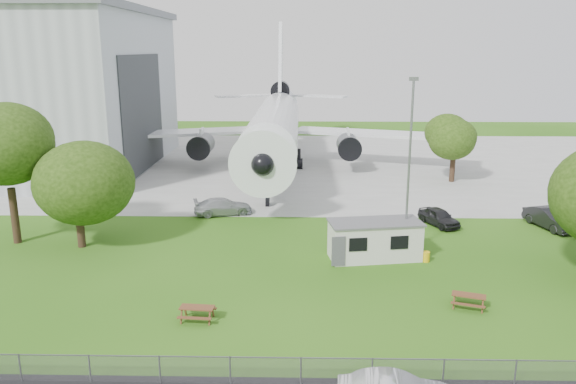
{
  "coord_description": "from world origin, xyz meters",
  "views": [
    {
      "loc": [
        0.9,
        -30.59,
        13.87
      ],
      "look_at": [
        0.08,
        8.0,
        4.0
      ],
      "focal_mm": 35.0,
      "sensor_mm": 36.0,
      "label": 1
    }
  ],
  "objects_px": {
    "site_cabin": "(375,240)",
    "picnic_east": "(468,307)",
    "picnic_west": "(198,320)",
    "airliner": "(275,124)"
  },
  "relations": [
    {
      "from": "site_cabin",
      "to": "picnic_west",
      "type": "distance_m",
      "value": 14.05
    },
    {
      "from": "airliner",
      "to": "site_cabin",
      "type": "bearing_deg",
      "value": -75.17
    },
    {
      "from": "airliner",
      "to": "site_cabin",
      "type": "xyz_separation_m",
      "value": [
        8.03,
        -30.32,
        -3.96
      ]
    },
    {
      "from": "site_cabin",
      "to": "picnic_east",
      "type": "distance_m",
      "value": 8.68
    },
    {
      "from": "airliner",
      "to": "picnic_west",
      "type": "relative_size",
      "value": 26.52
    },
    {
      "from": "picnic_east",
      "to": "site_cabin",
      "type": "bearing_deg",
      "value": 138.21
    },
    {
      "from": "picnic_east",
      "to": "airliner",
      "type": "bearing_deg",
      "value": 126.66
    },
    {
      "from": "site_cabin",
      "to": "picnic_east",
      "type": "height_order",
      "value": "site_cabin"
    },
    {
      "from": "airliner",
      "to": "picnic_west",
      "type": "bearing_deg",
      "value": -93.53
    },
    {
      "from": "site_cabin",
      "to": "picnic_east",
      "type": "bearing_deg",
      "value": -60.48
    }
  ]
}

